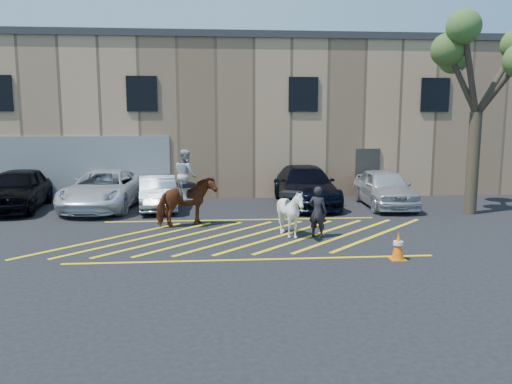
{
  "coord_description": "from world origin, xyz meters",
  "views": [
    {
      "loc": [
        -0.92,
        -15.09,
        3.61
      ],
      "look_at": [
        0.35,
        0.2,
        1.3
      ],
      "focal_mm": 35.0,
      "sensor_mm": 36.0,
      "label": 1
    }
  ],
  "objects": [
    {
      "name": "warehouse",
      "position": [
        -0.01,
        11.99,
        3.65
      ],
      "size": [
        32.42,
        10.2,
        7.3
      ],
      "color": "tan",
      "rests_on": "ground"
    },
    {
      "name": "tree",
      "position": [
        8.67,
        2.7,
        5.69
      ],
      "size": [
        3.99,
        4.37,
        7.31
      ],
      "color": "#433928",
      "rests_on": "ground"
    },
    {
      "name": "saddled_white",
      "position": [
        1.34,
        -0.46,
        0.75
      ],
      "size": [
        1.69,
        1.76,
        1.49
      ],
      "color": "white",
      "rests_on": "ground"
    },
    {
      "name": "car_blue_suv",
      "position": [
        2.81,
        5.14,
        0.79
      ],
      "size": [
        2.22,
        5.45,
        1.58
      ],
      "primitive_type": "imported",
      "rotation": [
        0.0,
        0.0,
        0.0
      ],
      "color": "black",
      "rests_on": "ground"
    },
    {
      "name": "car_white_suv",
      "position": [
        5.94,
        4.44,
        0.76
      ],
      "size": [
        1.97,
        4.54,
        1.52
      ],
      "primitive_type": "imported",
      "rotation": [
        0.0,
        0.0,
        -0.04
      ],
      "color": "silver",
      "rests_on": "ground"
    },
    {
      "name": "car_black_suv",
      "position": [
        -8.65,
        4.94,
        0.82
      ],
      "size": [
        2.36,
        4.95,
        1.63
      ],
      "primitive_type": "imported",
      "rotation": [
        0.0,
        0.0,
        0.09
      ],
      "color": "black",
      "rests_on": "ground"
    },
    {
      "name": "traffic_cone",
      "position": [
        3.71,
        -3.11,
        0.37
      ],
      "size": [
        0.39,
        0.39,
        0.73
      ],
      "color": "orange",
      "rests_on": "ground"
    },
    {
      "name": "car_silver_sedan",
      "position": [
        -3.18,
        4.69,
        0.66
      ],
      "size": [
        1.89,
        4.13,
        1.31
      ],
      "primitive_type": "imported",
      "rotation": [
        0.0,
        0.0,
        0.13
      ],
      "color": "gray",
      "rests_on": "ground"
    },
    {
      "name": "handler",
      "position": [
        2.16,
        -0.53,
        0.78
      ],
      "size": [
        0.68,
        0.61,
        1.55
      ],
      "primitive_type": "imported",
      "rotation": [
        0.0,
        0.0,
        2.6
      ],
      "color": "black",
      "rests_on": "ground"
    },
    {
      "name": "car_white_pickup",
      "position": [
        -5.32,
        4.96,
        0.75
      ],
      "size": [
        2.9,
        5.6,
        1.51
      ],
      "primitive_type": "imported",
      "rotation": [
        0.0,
        0.0,
        -0.08
      ],
      "color": "silver",
      "rests_on": "ground"
    },
    {
      "name": "mounted_bay",
      "position": [
        -1.88,
        1.34,
        1.04
      ],
      "size": [
        2.14,
        1.65,
        2.57
      ],
      "color": "maroon",
      "rests_on": "ground"
    },
    {
      "name": "hatching_zone",
      "position": [
        -0.0,
        -0.3,
        0.01
      ],
      "size": [
        12.6,
        5.12,
        0.01
      ],
      "color": "yellow",
      "rests_on": "ground"
    },
    {
      "name": "ground",
      "position": [
        0.0,
        0.0,
        0.0
      ],
      "size": [
        90.0,
        90.0,
        0.0
      ],
      "primitive_type": "plane",
      "color": "black",
      "rests_on": "ground"
    }
  ]
}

